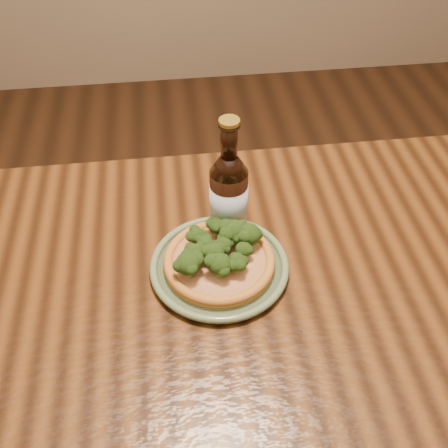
{
  "coord_description": "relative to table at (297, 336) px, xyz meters",
  "views": [
    {
      "loc": [
        -0.2,
        -0.42,
        1.48
      ],
      "look_at": [
        -0.12,
        0.24,
        0.82
      ],
      "focal_mm": 42.0,
      "sensor_mm": 36.0,
      "label": 1
    }
  ],
  "objects": [
    {
      "name": "table",
      "position": [
        0.0,
        0.0,
        0.0
      ],
      "size": [
        1.6,
        0.9,
        0.75
      ],
      "color": "#48280F",
      "rests_on": "ground"
    },
    {
      "name": "plate",
      "position": [
        -0.13,
        0.1,
        0.1
      ],
      "size": [
        0.25,
        0.25,
        0.02
      ],
      "rotation": [
        0.0,
        0.0,
        -0.35
      ],
      "color": "#586A49",
      "rests_on": "table"
    },
    {
      "name": "pizza",
      "position": [
        -0.13,
        0.1,
        0.13
      ],
      "size": [
        0.2,
        0.2,
        0.07
      ],
      "rotation": [
        0.0,
        0.0,
        -0.25
      ],
      "color": "#AE6E27",
      "rests_on": "plate"
    },
    {
      "name": "beer_bottle",
      "position": [
        -0.1,
        0.19,
        0.19
      ],
      "size": [
        0.07,
        0.07,
        0.26
      ],
      "rotation": [
        0.0,
        0.0,
        -0.16
      ],
      "color": "black",
      "rests_on": "table"
    }
  ]
}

